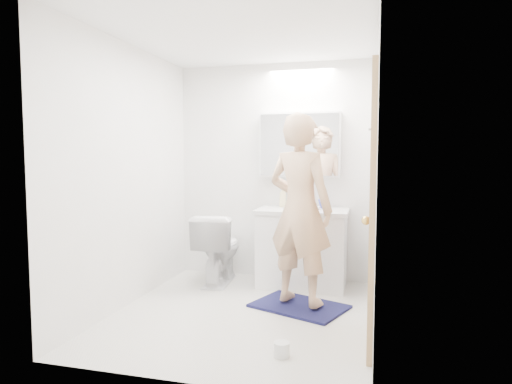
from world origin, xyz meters
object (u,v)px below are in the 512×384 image
(person, at_px, (300,209))
(soap_bottle_b, at_px, (294,199))
(vanity_cabinet, at_px, (302,249))
(toothbrush_cup, at_px, (323,204))
(toilet, at_px, (218,248))
(medicine_cabinet, at_px, (300,145))
(soap_bottle_a, at_px, (283,197))
(toilet_paper_roll, at_px, (282,349))

(person, distance_m, soap_bottle_b, 0.90)
(vanity_cabinet, xyz_separation_m, toothbrush_cup, (0.19, 0.16, 0.48))
(toilet, distance_m, toothbrush_cup, 1.23)
(medicine_cabinet, height_order, toothbrush_cup, medicine_cabinet)
(vanity_cabinet, distance_m, medicine_cabinet, 1.13)
(medicine_cabinet, relative_size, toothbrush_cup, 8.75)
(toilet, relative_size, person, 0.45)
(soap_bottle_b, bearing_deg, soap_bottle_a, -165.30)
(soap_bottle_a, relative_size, toilet_paper_roll, 2.02)
(medicine_cabinet, bearing_deg, soap_bottle_b, -152.49)
(toilet, relative_size, soap_bottle_a, 3.43)
(medicine_cabinet, relative_size, soap_bottle_b, 5.20)
(soap_bottle_a, relative_size, soap_bottle_b, 1.31)
(soap_bottle_b, bearing_deg, toilet_paper_roll, -82.38)
(toilet_paper_roll, bearing_deg, vanity_cabinet, 94.19)
(vanity_cabinet, relative_size, medicine_cabinet, 1.02)
(soap_bottle_b, height_order, toilet_paper_roll, soap_bottle_b)
(toilet, bearing_deg, vanity_cabinet, -176.82)
(medicine_cabinet, distance_m, toilet_paper_roll, 2.41)
(soap_bottle_b, bearing_deg, person, -76.52)
(vanity_cabinet, bearing_deg, toothbrush_cup, 39.88)
(person, bearing_deg, toothbrush_cup, -76.10)
(toilet, xyz_separation_m, toothbrush_cup, (1.09, 0.28, 0.49))
(toothbrush_cup, bearing_deg, soap_bottle_b, 176.41)
(person, xyz_separation_m, soap_bottle_a, (-0.32, 0.84, 0.03))
(soap_bottle_a, bearing_deg, toilet_paper_roll, -78.84)
(medicine_cabinet, distance_m, person, 1.09)
(toilet_paper_roll, bearing_deg, person, 92.47)
(toilet, distance_m, person, 1.25)
(medicine_cabinet, bearing_deg, toothbrush_cup, -10.83)
(soap_bottle_b, relative_size, toilet_paper_roll, 1.54)
(toothbrush_cup, bearing_deg, person, -97.35)
(soap_bottle_a, distance_m, toilet_paper_roll, 2.09)
(person, xyz_separation_m, toilet_paper_roll, (0.04, -1.02, -0.85))
(vanity_cabinet, xyz_separation_m, person, (0.08, -0.69, 0.51))
(toothbrush_cup, bearing_deg, soap_bottle_a, -178.68)
(vanity_cabinet, xyz_separation_m, medicine_cabinet, (-0.07, 0.21, 1.11))
(vanity_cabinet, height_order, person, person)
(toothbrush_cup, bearing_deg, vanity_cabinet, -140.12)
(soap_bottle_a, bearing_deg, medicine_cabinet, 19.23)
(soap_bottle_b, bearing_deg, medicine_cabinet, 27.51)
(person, distance_m, toothbrush_cup, 0.86)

